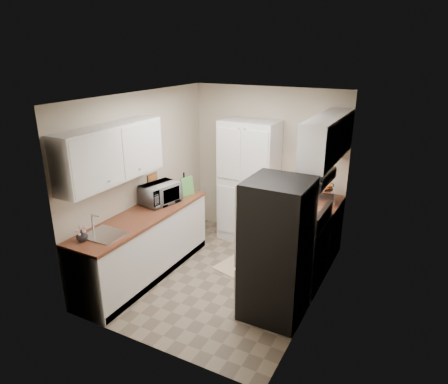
% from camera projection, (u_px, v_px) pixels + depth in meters
% --- Properties ---
extents(ground, '(3.20, 3.20, 0.00)m').
position_uv_depth(ground, '(222.00, 277.00, 5.65)').
color(ground, '#7A6B56').
rests_on(ground, ground).
extents(room_shell, '(2.64, 3.24, 2.52)m').
position_uv_depth(room_shell, '(220.00, 166.00, 5.10)').
color(room_shell, beige).
rests_on(room_shell, ground).
extents(pantry_cabinet, '(0.90, 0.55, 2.00)m').
position_uv_depth(pantry_cabinet, '(249.00, 182.00, 6.49)').
color(pantry_cabinet, silver).
rests_on(pantry_cabinet, ground).
extents(base_cabinet_left, '(0.60, 2.30, 0.88)m').
position_uv_depth(base_cabinet_left, '(145.00, 246.00, 5.58)').
color(base_cabinet_left, silver).
rests_on(base_cabinet_left, ground).
extents(countertop_left, '(0.63, 2.33, 0.04)m').
position_uv_depth(countertop_left, '(143.00, 216.00, 5.42)').
color(countertop_left, brown).
rests_on(countertop_left, base_cabinet_left).
extents(base_cabinet_right, '(0.60, 0.80, 0.88)m').
position_uv_depth(base_cabinet_right, '(316.00, 230.00, 6.06)').
color(base_cabinet_right, silver).
rests_on(base_cabinet_right, ground).
extents(countertop_right, '(0.63, 0.83, 0.04)m').
position_uv_depth(countertop_right, '(318.00, 202.00, 5.90)').
color(countertop_right, brown).
rests_on(countertop_right, base_cabinet_right).
extents(electric_range, '(0.71, 0.78, 1.13)m').
position_uv_depth(electric_range, '(299.00, 250.00, 5.39)').
color(electric_range, '#B7B7BC').
rests_on(electric_range, ground).
extents(refrigerator, '(0.70, 0.72, 1.70)m').
position_uv_depth(refrigerator, '(276.00, 250.00, 4.61)').
color(refrigerator, '#B7B7BC').
rests_on(refrigerator, ground).
extents(microwave, '(0.47, 0.60, 0.30)m').
position_uv_depth(microwave, '(160.00, 194.00, 5.76)').
color(microwave, silver).
rests_on(microwave, countertop_left).
extents(wine_bottle, '(0.08, 0.08, 0.30)m').
position_uv_depth(wine_bottle, '(184.00, 184.00, 6.17)').
color(wine_bottle, black).
rests_on(wine_bottle, countertop_left).
extents(flower_vase, '(0.13, 0.13, 0.14)m').
position_uv_depth(flower_vase, '(82.00, 236.00, 4.65)').
color(flower_vase, beige).
rests_on(flower_vase, countertop_left).
extents(cutting_board, '(0.08, 0.23, 0.29)m').
position_uv_depth(cutting_board, '(187.00, 186.00, 6.08)').
color(cutting_board, '#4F9C45').
rests_on(cutting_board, countertop_left).
extents(toaster_oven, '(0.33, 0.39, 0.20)m').
position_uv_depth(toaster_oven, '(326.00, 196.00, 5.82)').
color(toaster_oven, silver).
rests_on(toaster_oven, countertop_right).
extents(fruit_basket, '(0.28, 0.28, 0.10)m').
position_uv_depth(fruit_basket, '(325.00, 185.00, 5.78)').
color(fruit_basket, '#FF4F05').
rests_on(fruit_basket, toaster_oven).
extents(kitchen_mat, '(0.68, 0.89, 0.01)m').
position_uv_depth(kitchen_mat, '(242.00, 263.00, 6.00)').
color(kitchen_mat, '#D5B68B').
rests_on(kitchen_mat, ground).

